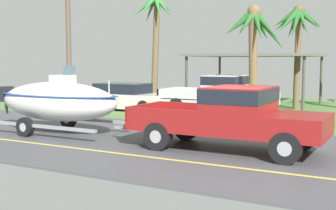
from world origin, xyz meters
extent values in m
cube|color=#4C4C51|center=(0.00, 0.00, -0.03)|extent=(36.00, 8.00, 0.06)
cube|color=#567F42|center=(0.00, 11.00, 0.00)|extent=(36.00, 14.00, 0.11)
cube|color=#DBCC4C|center=(0.00, -1.80, 0.00)|extent=(34.20, 0.12, 0.01)
cube|color=maroon|center=(-0.18, 0.02, 0.63)|extent=(5.47, 2.05, 0.22)
cube|color=maroon|center=(1.79, 0.02, 0.93)|extent=(1.53, 2.05, 0.38)
cube|color=maroon|center=(0.20, 0.02, 1.27)|extent=(1.64, 2.05, 1.07)
cube|color=black|center=(0.20, 0.02, 1.58)|extent=(1.66, 2.07, 0.38)
cube|color=#621111|center=(-1.77, 0.02, 0.76)|extent=(2.30, 2.05, 0.04)
cube|color=maroon|center=(-1.77, 1.00, 0.96)|extent=(2.30, 0.08, 0.45)
cube|color=maroon|center=(-1.77, -0.97, 0.96)|extent=(2.30, 0.08, 0.45)
cube|color=maroon|center=(-2.88, 0.02, 0.96)|extent=(0.08, 2.05, 0.45)
cube|color=#333338|center=(-2.98, 0.02, 0.57)|extent=(0.12, 1.85, 0.16)
sphere|color=#B2B2B7|center=(-3.10, 0.02, 0.62)|extent=(0.10, 0.10, 0.10)
cylinder|color=black|center=(1.71, 0.93, 0.40)|extent=(0.80, 0.28, 0.80)
cylinder|color=#9E9EA3|center=(1.71, 0.93, 0.40)|extent=(0.36, 0.29, 0.36)
cylinder|color=black|center=(1.71, -0.90, 0.40)|extent=(0.80, 0.28, 0.80)
cylinder|color=#9E9EA3|center=(1.71, -0.90, 0.40)|extent=(0.36, 0.29, 0.36)
cylinder|color=black|center=(-1.88, 0.93, 0.40)|extent=(0.80, 0.28, 0.80)
cylinder|color=#9E9EA3|center=(-1.88, 0.93, 0.40)|extent=(0.36, 0.29, 0.36)
cylinder|color=black|center=(-1.88, -0.90, 0.40)|extent=(0.80, 0.28, 0.80)
cylinder|color=#9E9EA3|center=(-1.88, -0.90, 0.40)|extent=(0.36, 0.29, 0.36)
cube|color=gray|center=(-3.55, 0.02, 0.38)|extent=(0.90, 0.10, 0.08)
cube|color=gray|center=(-6.41, 1.02, 0.38)|extent=(4.82, 0.12, 0.10)
cube|color=gray|center=(-6.41, -0.99, 0.38)|extent=(4.82, 0.12, 0.10)
cylinder|color=black|center=(-6.89, 1.08, 0.32)|extent=(0.64, 0.22, 0.64)
cylinder|color=#9E9EA3|center=(-6.89, 1.08, 0.32)|extent=(0.29, 0.23, 0.29)
cylinder|color=black|center=(-6.89, -1.05, 0.32)|extent=(0.64, 0.22, 0.64)
cylinder|color=#9E9EA3|center=(-6.89, -1.05, 0.32)|extent=(0.29, 0.23, 0.29)
ellipsoid|color=white|center=(-6.41, 0.02, 1.11)|extent=(4.86, 1.89, 1.36)
ellipsoid|color=#1E4CA5|center=(-6.41, 0.02, 1.35)|extent=(4.96, 1.93, 0.12)
cube|color=silver|center=(-6.16, 0.02, 1.71)|extent=(0.70, 0.60, 0.65)
cube|color=slate|center=(-5.86, 0.02, 2.18)|extent=(0.06, 0.56, 0.36)
cube|color=black|center=(-8.96, 0.02, 1.28)|extent=(0.36, 0.44, 0.56)
cylinder|color=#4C4C51|center=(-8.96, 0.02, 0.91)|extent=(0.12, 0.12, 0.75)
cylinder|color=silver|center=(-4.22, 0.02, 1.63)|extent=(0.04, 0.04, 0.50)
cube|color=silver|center=(-3.42, 7.34, 0.63)|extent=(5.31, 1.96, 0.22)
cube|color=silver|center=(-1.51, 7.34, 0.93)|extent=(1.49, 1.96, 0.38)
cube|color=silver|center=(-3.05, 7.34, 1.30)|extent=(1.59, 1.96, 1.12)
cube|color=black|center=(-3.05, 7.34, 1.63)|extent=(1.61, 1.98, 0.38)
cube|color=gray|center=(-4.96, 7.34, 0.76)|extent=(2.23, 1.96, 0.04)
cube|color=silver|center=(-4.96, 8.28, 0.96)|extent=(2.23, 0.08, 0.45)
cube|color=silver|center=(-4.96, 6.40, 0.96)|extent=(2.23, 0.08, 0.45)
cube|color=silver|center=(-6.04, 7.34, 0.96)|extent=(0.08, 1.96, 0.45)
cube|color=#333338|center=(-6.14, 7.34, 0.57)|extent=(0.12, 1.77, 0.16)
sphere|color=#B2B2B7|center=(-6.26, 7.34, 0.62)|extent=(0.10, 0.10, 0.10)
cylinder|color=black|center=(-1.59, 8.21, 0.40)|extent=(0.80, 0.28, 0.80)
cylinder|color=#9E9EA3|center=(-1.59, 8.21, 0.40)|extent=(0.36, 0.29, 0.36)
cylinder|color=black|center=(-1.59, 6.47, 0.40)|extent=(0.80, 0.28, 0.80)
cylinder|color=#9E9EA3|center=(-1.59, 6.47, 0.40)|extent=(0.36, 0.29, 0.36)
cylinder|color=black|center=(-5.07, 8.21, 0.40)|extent=(0.80, 0.28, 0.80)
cylinder|color=#9E9EA3|center=(-5.07, 8.21, 0.40)|extent=(0.36, 0.29, 0.36)
cylinder|color=black|center=(-5.07, 6.47, 0.40)|extent=(0.80, 0.28, 0.80)
cylinder|color=#9E9EA3|center=(-5.07, 6.47, 0.40)|extent=(0.36, 0.29, 0.36)
cube|color=beige|center=(-8.14, 6.87, 0.53)|extent=(4.49, 1.85, 0.70)
cube|color=black|center=(-8.36, 6.87, 1.13)|extent=(2.51, 1.70, 0.50)
cylinder|color=black|center=(-6.61, 7.71, 0.33)|extent=(0.66, 0.22, 0.66)
cylinder|color=#9E9EA3|center=(-6.61, 7.71, 0.33)|extent=(0.30, 0.23, 0.30)
cylinder|color=black|center=(-6.61, 6.04, 0.33)|extent=(0.66, 0.22, 0.66)
cylinder|color=#9E9EA3|center=(-6.61, 6.04, 0.33)|extent=(0.30, 0.23, 0.30)
cylinder|color=black|center=(-9.67, 7.71, 0.33)|extent=(0.66, 0.22, 0.66)
cylinder|color=#9E9EA3|center=(-9.67, 7.71, 0.33)|extent=(0.30, 0.23, 0.30)
cylinder|color=black|center=(-9.67, 6.04, 0.33)|extent=(0.66, 0.22, 0.66)
cylinder|color=#9E9EA3|center=(-9.67, 6.04, 0.33)|extent=(0.30, 0.23, 0.30)
cylinder|color=#4C4238|center=(-0.09, 14.72, 1.37)|extent=(0.14, 0.14, 2.74)
cylinder|color=#4C4238|center=(-0.09, 9.91, 1.37)|extent=(0.14, 0.14, 2.74)
cylinder|color=#4C4238|center=(-6.28, 14.72, 1.37)|extent=(0.14, 0.14, 2.74)
cylinder|color=#4C4238|center=(-6.28, 9.91, 1.37)|extent=(0.14, 0.14, 2.74)
cube|color=#6B665B|center=(-3.19, 12.32, 2.81)|extent=(6.69, 5.31, 0.14)
cylinder|color=brown|center=(-9.51, 12.18, 3.21)|extent=(0.39, 0.86, 6.43)
cone|color=#387A38|center=(-8.91, 12.13, 5.74)|extent=(1.53, 0.52, 1.63)
cone|color=#387A38|center=(-9.16, 12.57, 5.95)|extent=(1.12, 1.20, 1.21)
cone|color=#387A38|center=(-9.76, 12.89, 6.00)|extent=(0.87, 1.68, 1.13)
cone|color=#387A38|center=(-10.03, 12.46, 5.66)|extent=(1.40, 0.94, 1.71)
cone|color=#387A38|center=(-10.14, 11.91, 5.82)|extent=(1.61, 0.95, 1.47)
cone|color=#387A38|center=(-9.65, 11.55, 5.82)|extent=(0.74, 1.62, 1.50)
cone|color=#387A38|center=(-9.14, 11.82, 5.76)|extent=(1.25, 1.23, 1.58)
cylinder|color=brown|center=(-1.44, 6.34, 2.26)|extent=(0.36, 0.72, 4.54)
cone|color=#286028|center=(-0.91, 6.29, 3.93)|extent=(1.37, 0.48, 1.44)
cone|color=#286028|center=(-0.93, 6.81, 3.75)|extent=(1.44, 1.35, 1.77)
cone|color=#286028|center=(-1.33, 6.93, 3.98)|extent=(0.66, 1.52, 1.37)
cone|color=#286028|center=(-1.92, 6.79, 4.10)|extent=(1.34, 1.28, 1.15)
cone|color=#286028|center=(-2.03, 6.28, 4.08)|extent=(1.41, 0.46, 1.15)
cone|color=#286028|center=(-1.95, 5.99, 4.05)|extent=(1.47, 1.18, 1.29)
cone|color=#286028|center=(-1.52, 5.73, 4.04)|extent=(0.56, 1.50, 1.25)
cone|color=#286028|center=(-1.15, 5.94, 3.94)|extent=(0.99, 1.18, 1.38)
sphere|color=brown|center=(-1.44, 6.34, 4.52)|extent=(0.57, 0.57, 0.57)
cylinder|color=brown|center=(-0.72, 11.38, 2.53)|extent=(0.32, 0.52, 5.06)
cone|color=#286028|center=(-0.21, 11.36, 4.56)|extent=(1.32, 0.45, 1.27)
cone|color=#286028|center=(-0.25, 11.88, 4.63)|extent=(1.41, 1.44, 1.21)
cone|color=#286028|center=(-0.71, 12.02, 4.58)|extent=(0.36, 1.47, 1.20)
cone|color=#286028|center=(-1.13, 11.97, 4.37)|extent=(1.15, 1.50, 1.57)
cone|color=#286028|center=(-1.40, 11.76, 4.59)|extent=(1.66, 1.10, 1.20)
cone|color=#286028|center=(-1.31, 11.23, 4.65)|extent=(1.50, 0.77, 1.15)
cone|color=#286028|center=(-1.05, 10.68, 4.48)|extent=(1.15, 1.82, 1.50)
cone|color=#286028|center=(-0.74, 10.73, 4.31)|extent=(0.40, 1.60, 1.74)
cone|color=#286028|center=(-0.40, 11.00, 4.40)|extent=(1.05, 1.18, 1.51)
sphere|color=brown|center=(-0.72, 11.38, 5.05)|extent=(0.50, 0.50, 0.50)
cylinder|color=brown|center=(-10.30, 5.12, 4.38)|extent=(0.24, 0.24, 8.76)
camera|label=1|loc=(4.24, -11.60, 2.53)|focal=47.32mm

